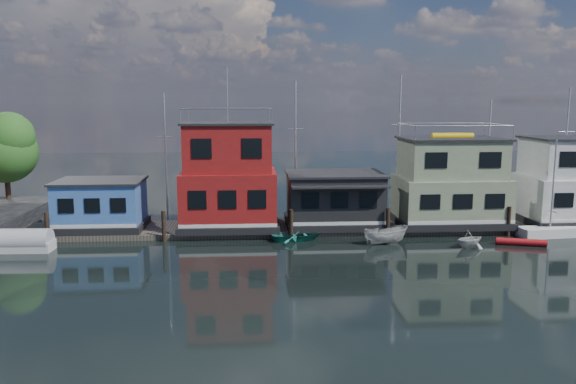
{
  "coord_description": "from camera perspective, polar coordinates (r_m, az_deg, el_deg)",
  "views": [
    {
      "loc": [
        -6.87,
        -29.83,
        9.81
      ],
      "look_at": [
        -4.04,
        12.0,
        3.0
      ],
      "focal_mm": 35.0,
      "sensor_mm": 36.0,
      "label": 1
    }
  ],
  "objects": [
    {
      "name": "pilings",
      "position": [
        40.52,
        5.52,
        -3.23
      ],
      "size": [
        42.28,
        0.28,
        2.2
      ],
      "color": "#2D2116",
      "rests_on": "ground"
    },
    {
      "name": "motorboat",
      "position": [
        39.53,
        9.89,
        -4.35
      ],
      "size": [
        3.41,
        1.77,
        1.25
      ],
      "primitive_type": "imported",
      "rotation": [
        0.0,
        0.0,
        1.75
      ],
      "color": "beige",
      "rests_on": "ground"
    },
    {
      "name": "houseboat_white",
      "position": [
        49.32,
        27.13,
        0.9
      ],
      "size": [
        8.4,
        5.9,
        6.66
      ],
      "color": "black",
      "rests_on": "dock"
    },
    {
      "name": "houseboat_red",
      "position": [
        42.25,
        -6.05,
        1.41
      ],
      "size": [
        7.4,
        5.9,
        11.86
      ],
      "color": "black",
      "rests_on": "dock"
    },
    {
      "name": "houseboat_blue",
      "position": [
        43.95,
        -18.48,
        -1.22
      ],
      "size": [
        6.4,
        4.9,
        3.66
      ],
      "color": "black",
      "rests_on": "dock"
    },
    {
      "name": "background_masts",
      "position": [
        49.41,
        9.78,
        4.15
      ],
      "size": [
        36.4,
        0.16,
        12.0
      ],
      "color": "silver",
      "rests_on": "ground"
    },
    {
      "name": "dinghy_white",
      "position": [
        40.06,
        17.96,
        -4.53
      ],
      "size": [
        2.86,
        2.7,
        1.19
      ],
      "primitive_type": "imported",
      "rotation": [
        0.0,
        0.0,
        1.98
      ],
      "color": "beige",
      "rests_on": "ground"
    },
    {
      "name": "houseboat_green",
      "position": [
        45.0,
        16.15,
        0.86
      ],
      "size": [
        8.4,
        5.9,
        7.03
      ],
      "color": "black",
      "rests_on": "dock"
    },
    {
      "name": "red_kayak",
      "position": [
        41.85,
        22.58,
        -4.71
      ],
      "size": [
        3.3,
        1.42,
        0.48
      ],
      "primitive_type": "cylinder",
      "rotation": [
        0.0,
        1.57,
        -0.29
      ],
      "color": "#AE1218",
      "rests_on": "ground"
    },
    {
      "name": "dinghy_teal",
      "position": [
        40.06,
        0.89,
        -4.4
      ],
      "size": [
        4.01,
        3.19,
        0.74
      ],
      "primitive_type": "imported",
      "rotation": [
        0.0,
        0.0,
        1.76
      ],
      "color": "#227F74",
      "rests_on": "ground"
    },
    {
      "name": "houseboat_dark",
      "position": [
        42.93,
        4.72,
        -0.72
      ],
      "size": [
        7.4,
        6.1,
        4.06
      ],
      "color": "black",
      "rests_on": "dock"
    },
    {
      "name": "dock",
      "position": [
        43.47,
        5.33,
        -3.59
      ],
      "size": [
        48.0,
        5.0,
        0.4
      ],
      "primitive_type": "cube",
      "color": "#595147",
      "rests_on": "ground"
    },
    {
      "name": "tarp_runabout",
      "position": [
        41.1,
        -25.44,
        -4.63
      ],
      "size": [
        4.02,
        1.73,
        1.61
      ],
      "rotation": [
        0.0,
        0.0,
        -0.03
      ],
      "color": "silver",
      "rests_on": "ground"
    },
    {
      "name": "day_sailer",
      "position": [
        45.38,
        25.05,
        -3.6
      ],
      "size": [
        4.65,
        1.98,
        7.12
      ],
      "rotation": [
        0.0,
        0.0,
        0.11
      ],
      "color": "silver",
      "rests_on": "ground"
    },
    {
      "name": "ground",
      "position": [
        32.14,
        8.76,
        -8.65
      ],
      "size": [
        160.0,
        160.0,
        0.0
      ],
      "primitive_type": "plane",
      "color": "black",
      "rests_on": "ground"
    }
  ]
}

